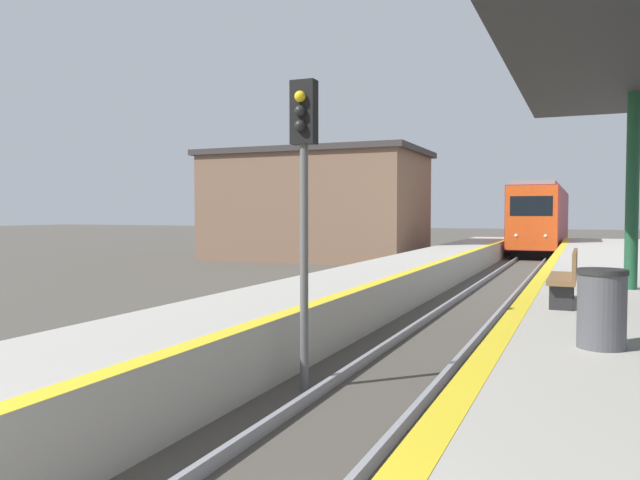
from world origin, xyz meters
TOP-DOWN VIEW (x-y plane):
  - train at (0.00, 42.70)m, footprint 2.65×19.60m
  - signal_near at (-1.07, 6.96)m, footprint 0.36×0.31m
  - trash_bin at (2.82, 6.73)m, footprint 0.56×0.56m
  - bench at (2.35, 10.28)m, footprint 0.44×1.83m
  - station_building at (-10.98, 30.22)m, footprint 11.69×7.21m

SIDE VIEW (x-z plane):
  - trash_bin at x=2.82m, z-range 0.97..1.89m
  - bench at x=2.35m, z-range 1.00..1.92m
  - train at x=0.00m, z-range 0.04..4.28m
  - station_building at x=-10.98m, z-range 0.01..5.89m
  - signal_near at x=-1.07m, z-range 0.88..5.29m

